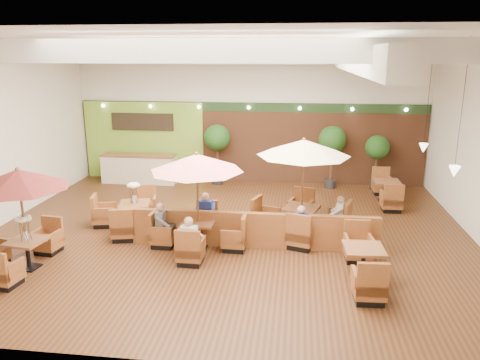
% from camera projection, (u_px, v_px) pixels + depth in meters
% --- Properties ---
extents(room, '(14.04, 14.00, 5.52)m').
position_uv_depth(room, '(241.00, 105.00, 13.92)').
color(room, '#381E0F').
rests_on(room, ground).
extents(service_counter, '(3.00, 0.75, 1.18)m').
position_uv_depth(service_counter, '(139.00, 169.00, 18.99)').
color(service_counter, beige).
rests_on(service_counter, ground).
extents(booth_divider, '(7.09, 0.24, 0.98)m').
position_uv_depth(booth_divider, '(246.00, 230.00, 12.66)').
color(booth_divider, brown).
rests_on(booth_divider, ground).
extents(table_0, '(2.46, 2.55, 2.56)m').
position_uv_depth(table_0, '(18.00, 197.00, 11.04)').
color(table_0, brown).
rests_on(table_0, ground).
extents(table_1, '(2.60, 2.60, 2.67)m').
position_uv_depth(table_1, '(197.00, 184.00, 12.23)').
color(table_1, brown).
rests_on(table_1, ground).
extents(table_2, '(2.94, 2.94, 2.85)m').
position_uv_depth(table_2, '(303.00, 170.00, 13.21)').
color(table_2, brown).
rests_on(table_2, ground).
extents(table_3, '(1.90, 2.74, 1.56)m').
position_uv_depth(table_3, '(127.00, 213.00, 14.12)').
color(table_3, brown).
rests_on(table_3, ground).
extents(table_4, '(0.95, 2.71, 1.01)m').
position_uv_depth(table_4, '(363.00, 264.00, 10.85)').
color(table_4, brown).
rests_on(table_4, ground).
extents(table_5, '(0.91, 2.64, 0.99)m').
position_uv_depth(table_5, '(386.00, 192.00, 16.54)').
color(table_5, brown).
rests_on(table_5, ground).
extents(topiary_0, '(1.04, 1.04, 2.42)m').
position_uv_depth(topiary_0, '(217.00, 140.00, 18.49)').
color(topiary_0, black).
rests_on(topiary_0, ground).
extents(topiary_1, '(1.05, 1.05, 2.44)m').
position_uv_depth(topiary_1, '(332.00, 142.00, 17.95)').
color(topiary_1, black).
rests_on(topiary_1, ground).
extents(topiary_2, '(0.91, 0.91, 2.12)m').
position_uv_depth(topiary_2, '(377.00, 149.00, 17.81)').
color(topiary_2, black).
rests_on(topiary_2, ground).
extents(diner_0, '(0.41, 0.35, 0.80)m').
position_uv_depth(diner_0, '(190.00, 235.00, 11.57)').
color(diner_0, white).
rests_on(diner_0, ground).
extents(diner_1, '(0.39, 0.31, 0.80)m').
position_uv_depth(diner_1, '(205.00, 210.00, 13.44)').
color(diner_1, navy).
rests_on(diner_1, ground).
extents(diner_2, '(0.31, 0.38, 0.78)m').
position_uv_depth(diner_2, '(163.00, 220.00, 12.62)').
color(diner_2, slate).
rests_on(diner_2, ground).
extents(diner_3, '(0.42, 0.39, 0.76)m').
position_uv_depth(diner_3, '(302.00, 222.00, 12.52)').
color(diner_3, navy).
rests_on(diner_3, ground).
extents(diner_4, '(0.34, 0.39, 0.74)m').
position_uv_depth(diner_4, '(338.00, 211.00, 13.40)').
color(diner_4, white).
rests_on(diner_4, ground).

